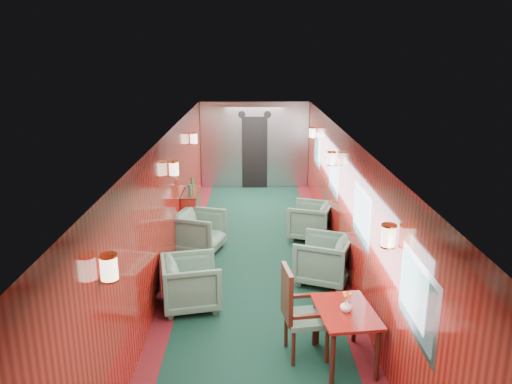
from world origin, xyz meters
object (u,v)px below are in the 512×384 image
armchair_right_near (323,259)px  side_chair (298,309)px  armchair_left_near (191,283)px  dining_table (345,318)px  armchair_left_far (200,231)px  credenza (192,212)px  armchair_right_far (310,221)px

armchair_right_near → side_chair: bearing=5.2°
armchair_left_near → dining_table: bearing=-136.7°
dining_table → armchair_left_near: bearing=138.2°
dining_table → side_chair: side_chair is taller
armchair_left_far → armchair_right_near: size_ratio=0.99×
armchair_left_near → armchair_left_far: bearing=-9.6°
armchair_left_near → armchair_right_near: 2.25m
dining_table → armchair_left_far: size_ratio=1.21×
credenza → armchair_right_near: 3.35m
side_chair → armchair_left_near: 1.96m
armchair_left_far → armchair_right_far: bearing=-56.2°
dining_table → armchair_right_far: size_ratio=1.25×
credenza → armchair_right_far: (2.45, -0.28, -0.10)m
armchair_right_near → armchair_right_far: bearing=-159.0°
credenza → armchair_right_far: bearing=-6.6°
armchair_left_far → armchair_right_far: size_ratio=1.04×
dining_table → armchair_right_far: armchair_right_far is taller
armchair_left_near → armchair_left_far: armchair_left_far is taller
dining_table → armchair_right_near: size_ratio=1.19×
armchair_right_far → credenza: bearing=-77.8°
dining_table → side_chair: bearing=158.4°
dining_table → armchair_right_near: armchair_right_near is taller
side_chair → armchair_left_far: bearing=105.9°
armchair_right_near → armchair_left_far: bearing=-100.5°
dining_table → armchair_right_far: 4.26m
credenza → dining_table: bearing=-62.2°
armchair_right_far → armchair_left_near: bearing=-17.7°
armchair_right_near → armchair_right_far: 2.00m
credenza → armchair_left_far: credenza is taller
armchair_left_far → dining_table: bearing=-132.0°
side_chair → armchair_left_far: size_ratio=1.40×
armchair_left_far → armchair_right_near: 2.57m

